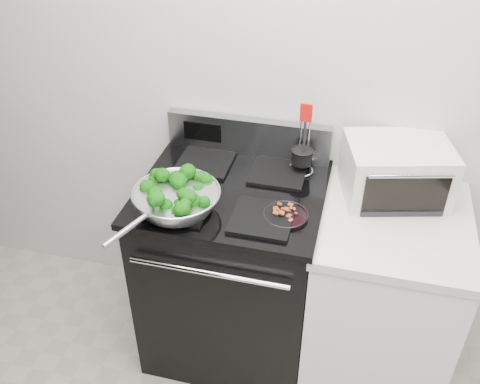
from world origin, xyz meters
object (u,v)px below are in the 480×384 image
(gas_range, at_px, (233,268))
(toaster_oven, at_px, (396,170))
(utensil_holder, at_px, (302,160))
(skillet, at_px, (176,198))
(bacon_plate, at_px, (286,213))

(gas_range, bearing_deg, toaster_oven, 14.66)
(utensil_holder, xyz_separation_m, toaster_oven, (0.40, -0.03, 0.03))
(utensil_holder, bearing_deg, toaster_oven, -1.76)
(skillet, xyz_separation_m, utensil_holder, (0.44, 0.40, 0.01))
(gas_range, bearing_deg, utensil_holder, 37.93)
(skillet, relative_size, toaster_oven, 1.13)
(bacon_plate, xyz_separation_m, toaster_oven, (0.41, 0.30, 0.07))
(gas_range, distance_m, bacon_plate, 0.56)
(utensil_holder, distance_m, toaster_oven, 0.40)
(gas_range, relative_size, skillet, 2.07)
(bacon_plate, distance_m, utensil_holder, 0.34)
(skillet, relative_size, bacon_plate, 3.01)
(utensil_holder, bearing_deg, gas_range, -139.19)
(gas_range, relative_size, bacon_plate, 6.23)
(gas_range, relative_size, toaster_oven, 2.33)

